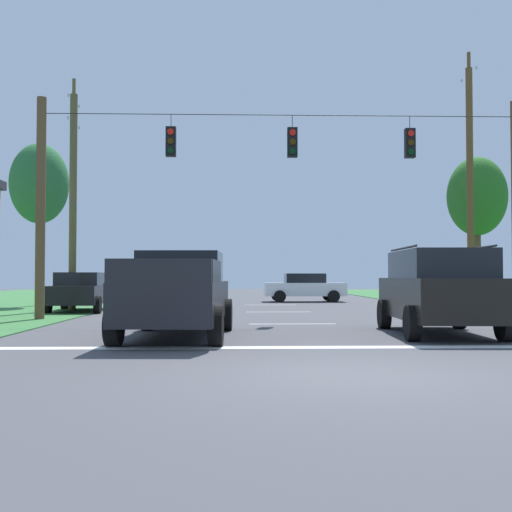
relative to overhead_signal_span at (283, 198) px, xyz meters
The scene contains 14 objects.
ground_plane 12.00m from the overhead_signal_span, 89.37° to the right, with size 120.00×120.00×0.00m, color #47474C.
stop_bar_stripe 8.88m from the overhead_signal_span, 89.11° to the right, with size 13.00×0.45×0.01m, color white.
lane_dash_0 4.36m from the overhead_signal_span, 86.41° to the right, with size 0.15×2.50×0.01m, color white.
lane_dash_1 5.69m from the overhead_signal_span, 88.28° to the left, with size 0.15×2.50×0.01m, color white.
lane_dash_2 10.84m from the overhead_signal_span, 89.30° to the left, with size 0.15×2.50×0.01m, color white.
overhead_signal_span is the anchor object (origin of this frame).
pickup_truck 7.07m from the overhead_signal_span, 115.82° to the right, with size 2.45×5.47×1.95m.
suv_black 6.90m from the overhead_signal_span, 58.48° to the right, with size 2.40×4.89×2.05m.
distant_car_crossing_white 14.39m from the overhead_signal_span, 81.07° to the left, with size 4.32×2.06×1.52m.
distant_car_oncoming 9.43m from the overhead_signal_span, 148.09° to the left, with size 2.19×4.39×1.52m.
utility_pole_mid_right 11.15m from the overhead_signal_span, 38.58° to the left, with size 0.29×1.84×11.15m.
utility_pole_near_left 10.04m from the overhead_signal_span, 144.57° to the left, with size 0.30×1.85×9.48m.
tree_roadside_right 15.88m from the overhead_signal_span, 47.21° to the left, with size 2.98×2.98×7.44m.
tree_roadside_far_right 13.97m from the overhead_signal_span, 139.37° to the left, with size 2.64×2.64×7.46m.
Camera 1 is at (-1.59, -8.91, 1.38)m, focal length 44.68 mm.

